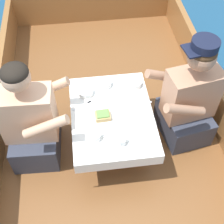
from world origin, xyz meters
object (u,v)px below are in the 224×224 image
person_starboard (189,101)px  coffee_cup_port (96,136)px  coffee_cup_starboard (121,141)px  person_port (31,123)px  sandwich (103,115)px

person_starboard → coffee_cup_port: 0.80m
coffee_cup_port → coffee_cup_starboard: bearing=-19.0°
person_port → coffee_cup_starboard: 0.70m
person_starboard → person_port: bearing=-7.7°
coffee_cup_port → coffee_cup_starboard: size_ratio=1.05×
sandwich → coffee_cup_port: sandwich is taller
person_starboard → coffee_cup_port: size_ratio=9.18×
sandwich → person_port: bearing=177.7°
person_port → sandwich: 0.54m
person_port → person_starboard: (1.23, 0.05, 0.02)m
coffee_cup_port → coffee_cup_starboard: 0.19m
person_starboard → coffee_cup_starboard: size_ratio=9.63×
coffee_cup_port → person_starboard: bearing=18.1°
coffee_cup_port → person_port: bearing=156.7°
person_port → person_starboard: 1.24m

